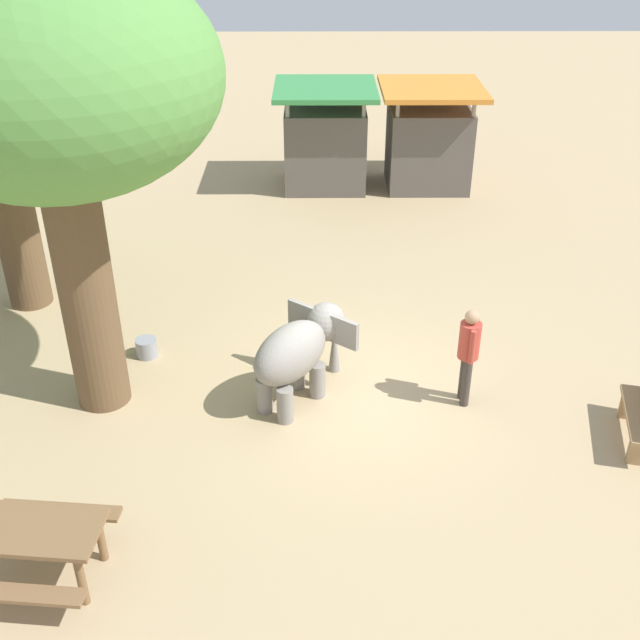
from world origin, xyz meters
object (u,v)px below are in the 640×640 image
object	(u,v)px
elephant	(299,350)
shade_tree_main	(51,86)
person_handler	(468,350)
feed_bucket	(147,348)
picnic_table_near	(37,540)
market_stall_green	(325,142)
market_stall_orange	(428,142)

from	to	relation	value
elephant	shade_tree_main	world-z (taller)	shade_tree_main
person_handler	feed_bucket	distance (m)	5.35
picnic_table_near	market_stall_green	xyz separation A→B (m)	(3.42, 12.70, 0.55)
person_handler	market_stall_orange	world-z (taller)	market_stall_orange
picnic_table_near	market_stall_orange	distance (m)	14.07
feed_bucket	shade_tree_main	bearing A→B (deg)	-110.05
market_stall_green	feed_bucket	bearing A→B (deg)	-111.19
picnic_table_near	market_stall_orange	size ratio (longest dim) A/B	0.65
market_stall_green	shade_tree_main	bearing A→B (deg)	-111.04
elephant	shade_tree_main	bearing A→B (deg)	127.60
elephant	feed_bucket	size ratio (longest dim) A/B	5.18
elephant	person_handler	world-z (taller)	person_handler
market_stall_orange	person_handler	bearing A→B (deg)	-93.50
market_stall_green	feed_bucket	world-z (taller)	market_stall_green
market_stall_green	feed_bucket	distance (m)	8.64
elephant	picnic_table_near	size ratio (longest dim) A/B	1.14
shade_tree_main	picnic_table_near	distance (m)	5.49
elephant	market_stall_green	size ratio (longest dim) A/B	0.74
person_handler	market_stall_orange	xyz separation A→B (m)	(0.57, 9.31, 0.19)
person_handler	picnic_table_near	bearing A→B (deg)	31.18
elephant	person_handler	bearing A→B (deg)	-55.75
elephant	market_stall_green	xyz separation A→B (m)	(0.50, 9.18, 0.27)
elephant	market_stall_orange	xyz separation A→B (m)	(3.10, 9.18, 0.27)
person_handler	feed_bucket	bearing A→B (deg)	-14.95
picnic_table_near	market_stall_green	distance (m)	13.17
shade_tree_main	elephant	bearing A→B (deg)	0.40
person_handler	feed_bucket	size ratio (longest dim) A/B	4.50
market_stall_green	market_stall_orange	distance (m)	2.60
picnic_table_near	person_handler	bearing A→B (deg)	-142.75
picnic_table_near	market_stall_green	world-z (taller)	market_stall_green
person_handler	picnic_table_near	size ratio (longest dim) A/B	0.99
elephant	market_stall_orange	distance (m)	9.70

